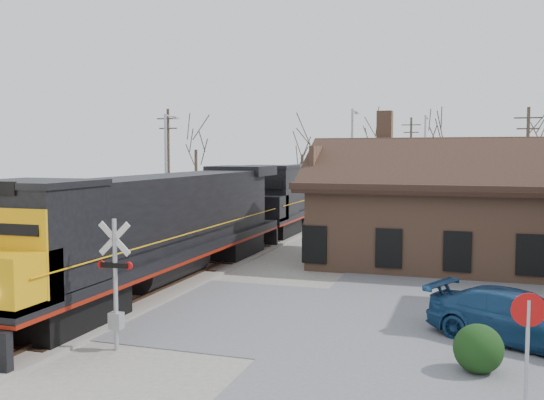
% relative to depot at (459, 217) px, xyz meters
% --- Properties ---
extents(ground, '(140.00, 140.00, 0.00)m').
position_rel_depot_xyz_m(ground, '(-11.99, -12.00, -2.41)').
color(ground, '#A6A196').
rests_on(ground, ground).
extents(road, '(60.00, 9.00, 0.03)m').
position_rel_depot_xyz_m(road, '(-11.99, -12.00, -2.39)').
color(road, '#5D5D61').
rests_on(road, ground).
extents(track_main, '(3.40, 90.00, 0.24)m').
position_rel_depot_xyz_m(track_main, '(-11.99, 3.00, -2.34)').
color(track_main, '#A6A196').
rests_on(track_main, ground).
extents(track_siding, '(3.40, 90.00, 0.24)m').
position_rel_depot_xyz_m(track_siding, '(-16.49, 3.00, -2.34)').
color(track_siding, '#A6A196').
rests_on(track_siding, ground).
extents(depot, '(15.20, 9.31, 7.90)m').
position_rel_depot_xyz_m(depot, '(0.00, 0.00, 0.00)').
color(depot, '#8B6148').
rests_on(depot, ground).
extents(locomotive_lead, '(3.29, 21.99, 4.89)m').
position_rel_depot_xyz_m(locomotive_lead, '(-11.99, -9.30, 0.16)').
color(locomotive_lead, black).
rests_on(locomotive_lead, ground).
extents(locomotive_trailing, '(3.29, 21.99, 4.63)m').
position_rel_depot_xyz_m(locomotive_trailing, '(-11.99, 12.96, 0.16)').
color(locomotive_trailing, black).
rests_on(locomotive_trailing, ground).
extents(crossbuck_near, '(1.08, 0.28, 3.79)m').
position_rel_depot_xyz_m(crossbuck_near, '(-9.08, -16.93, -0.61)').
color(crossbuck_near, '#A5A8AD').
rests_on(crossbuck_near, ground).
extents(crossbuck_far, '(1.02, 0.32, 3.61)m').
position_rel_depot_xyz_m(crossbuck_far, '(-19.14, -7.38, -0.68)').
color(crossbuck_far, '#A5A8AD').
rests_on(crossbuck_far, ground).
extents(do_not_enter_sign, '(0.76, 0.21, 2.58)m').
position_rel_depot_xyz_m(do_not_enter_sign, '(1.76, -17.49, -0.64)').
color(do_not_enter_sign, '#A5A8AD').
rests_on(do_not_enter_sign, ground).
extents(parked_car, '(5.78, 4.27, 1.56)m').
position_rel_depot_xyz_m(parked_car, '(1.92, -12.73, -1.63)').
color(parked_car, navy).
rests_on(parked_car, ground).
extents(hedge_a, '(1.27, 1.27, 1.27)m').
position_rel_depot_xyz_m(hedge_a, '(0.78, -15.62, -1.77)').
color(hedge_a, black).
rests_on(hedge_a, ground).
extents(streetlight_a, '(0.25, 2.04, 8.36)m').
position_rel_depot_xyz_m(streetlight_a, '(-20.03, 6.82, 2.30)').
color(streetlight_a, '#A5A8AD').
rests_on(streetlight_a, ground).
extents(streetlight_b, '(0.25, 2.04, 8.74)m').
position_rel_depot_xyz_m(streetlight_b, '(-7.55, 11.16, 2.50)').
color(streetlight_b, '#A5A8AD').
rests_on(streetlight_b, ground).
extents(streetlight_c, '(0.25, 2.04, 9.00)m').
position_rel_depot_xyz_m(streetlight_c, '(-3.47, 24.62, 2.63)').
color(streetlight_c, '#A5A8AD').
rests_on(streetlight_c, ground).
extents(utility_pole_a, '(2.00, 0.24, 9.25)m').
position_rel_depot_xyz_m(utility_pole_a, '(-23.36, 13.39, 2.44)').
color(utility_pole_a, '#382D23').
rests_on(utility_pole_a, ground).
extents(utility_pole_b, '(2.00, 0.24, 9.41)m').
position_rel_depot_xyz_m(utility_pole_b, '(-5.67, 34.88, 2.52)').
color(utility_pole_b, '#382D23').
rests_on(utility_pole_b, ground).
extents(utility_pole_c, '(2.00, 0.24, 9.02)m').
position_rel_depot_xyz_m(utility_pole_c, '(4.46, 17.00, 2.32)').
color(utility_pole_c, '#382D23').
rests_on(utility_pole_c, ground).
extents(tree_a, '(3.96, 3.96, 9.71)m').
position_rel_depot_xyz_m(tree_a, '(-25.17, 22.51, 4.50)').
color(tree_a, '#382D23').
rests_on(tree_a, ground).
extents(tree_b, '(3.65, 3.65, 8.95)m').
position_rel_depot_xyz_m(tree_b, '(-15.97, 28.39, 3.96)').
color(tree_b, '#382D23').
rests_on(tree_b, ground).
extents(tree_c, '(4.23, 4.23, 10.37)m').
position_rel_depot_xyz_m(tree_c, '(-10.11, 35.88, 4.98)').
color(tree_c, '#382D23').
rests_on(tree_c, ground).
extents(tree_d, '(4.40, 4.40, 10.79)m').
position_rel_depot_xyz_m(tree_d, '(-2.83, 27.08, 5.27)').
color(tree_d, '#382D23').
rests_on(tree_d, ground).
extents(tree_e, '(4.23, 4.23, 10.37)m').
position_rel_depot_xyz_m(tree_e, '(6.33, 26.45, 4.98)').
color(tree_e, '#382D23').
rests_on(tree_e, ground).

